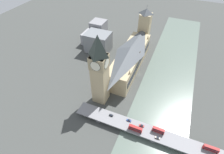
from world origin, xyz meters
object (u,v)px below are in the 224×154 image
(car_southbound_lead, at_px, (158,138))
(parliament_hall, at_px, (130,58))
(victoria_tower, at_px, (144,28))
(car_northbound_mid, at_px, (129,120))
(road_bridge, at_px, (154,134))
(car_northbound_tail, at_px, (111,115))
(double_decker_bus_rear, at_px, (158,130))
(clock_tower, at_px, (99,70))
(double_decker_bus_mid, at_px, (135,128))
(car_northbound_lead, at_px, (142,126))
(double_decker_bus_lead, at_px, (211,149))

(car_southbound_lead, bearing_deg, parliament_hall, -58.20)
(victoria_tower, bearing_deg, car_northbound_mid, 100.38)
(road_bridge, xyz_separation_m, car_southbound_lead, (-3.22, 3.22, 1.68))
(car_northbound_tail, bearing_deg, double_decker_bus_rear, -179.81)
(clock_tower, relative_size, car_northbound_mid, 17.41)
(car_northbound_mid, bearing_deg, double_decker_bus_rear, 177.83)
(double_decker_bus_mid, height_order, car_northbound_tail, double_decker_bus_mid)
(road_bridge, distance_m, car_northbound_mid, 24.18)
(double_decker_bus_rear, distance_m, car_southbound_lead, 6.21)
(car_northbound_tail, distance_m, car_southbound_lead, 44.16)
(clock_tower, distance_m, double_decker_bus_mid, 59.36)
(double_decker_bus_mid, xyz_separation_m, car_northbound_tail, (24.65, -5.68, -2.08))
(parliament_hall, xyz_separation_m, car_northbound_lead, (-37.15, 78.33, -9.42))
(double_decker_bus_mid, height_order, double_decker_bus_rear, double_decker_bus_mid)
(parliament_hall, bearing_deg, road_bridge, 121.18)
(double_decker_bus_mid, height_order, car_northbound_lead, double_decker_bus_mid)
(double_decker_bus_rear, bearing_deg, parliament_hall, -56.79)
(parliament_hall, xyz_separation_m, car_southbound_lead, (-52.28, 84.32, -9.39))
(clock_tower, xyz_separation_m, car_southbound_lead, (-63.09, 24.77, -33.32))
(car_northbound_tail, bearing_deg, parliament_hall, -83.84)
(parliament_hall, height_order, clock_tower, clock_tower)
(car_southbound_lead, bearing_deg, double_decker_bus_lead, -171.55)
(car_northbound_tail, relative_size, car_southbound_lead, 0.95)
(victoria_tower, relative_size, double_decker_bus_rear, 5.57)
(victoria_tower, distance_m, car_southbound_lead, 155.24)
(clock_tower, xyz_separation_m, car_northbound_mid, (-36.01, 17.97, -33.37))
(road_bridge, relative_size, car_northbound_lead, 33.09)
(car_northbound_lead, relative_size, car_northbound_tail, 1.12)
(road_bridge, height_order, car_southbound_lead, car_southbound_lead)
(clock_tower, bearing_deg, victoria_tower, -95.12)
(double_decker_bus_mid, bearing_deg, double_decker_bus_lead, -174.25)
(car_northbound_mid, bearing_deg, car_northbound_tail, 3.89)
(car_northbound_tail, bearing_deg, car_southbound_lead, 172.64)
(double_decker_bus_rear, relative_size, car_northbound_tail, 2.62)
(double_decker_bus_rear, bearing_deg, car_northbound_mid, -2.17)
(car_northbound_mid, bearing_deg, double_decker_bus_mid, 139.30)
(victoria_tower, bearing_deg, clock_tower, 84.88)
(parliament_hall, xyz_separation_m, double_decker_bus_lead, (-92.10, 78.40, -7.54))
(parliament_hall, relative_size, double_decker_bus_lead, 8.71)
(car_northbound_mid, bearing_deg, double_decker_bus_lead, 179.24)
(car_northbound_mid, height_order, car_northbound_tail, car_northbound_mid)
(double_decker_bus_mid, relative_size, car_northbound_tail, 3.03)
(victoria_tower, relative_size, car_northbound_lead, 13.02)
(clock_tower, height_order, car_northbound_tail, clock_tower)
(car_northbound_tail, bearing_deg, double_decker_bus_lead, -179.83)
(double_decker_bus_mid, distance_m, car_southbound_lead, 19.26)
(clock_tower, distance_m, car_northbound_mid, 52.28)
(car_northbound_lead, height_order, car_northbound_mid, car_northbound_lead)
(clock_tower, bearing_deg, double_decker_bus_rear, 163.05)
(double_decker_bus_rear, bearing_deg, road_bridge, 47.98)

